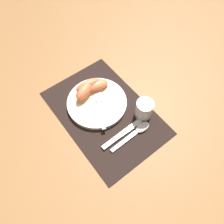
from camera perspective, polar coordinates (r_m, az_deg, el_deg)
ground_plane at (r=0.84m, az=-1.94°, el=-0.21°), size 3.00×3.00×0.00m
placemat at (r=0.84m, az=-1.94°, el=-0.14°), size 0.47×0.31×0.00m
plate at (r=0.85m, az=-3.84°, el=2.58°), size 0.23×0.23×0.02m
juice_glass at (r=0.81m, az=8.31°, el=0.55°), size 0.06×0.06×0.08m
knife at (r=0.79m, az=2.99°, el=-5.47°), size 0.02×0.20×0.01m
spoon at (r=0.80m, az=6.69°, el=-4.92°), size 0.03×0.18×0.01m
fork at (r=0.84m, az=-3.33°, el=2.33°), size 0.18×0.11×0.00m
citrus_wedge_0 at (r=0.87m, az=-4.80°, el=6.82°), size 0.09×0.13×0.03m
citrus_wedge_1 at (r=0.87m, az=-6.18°, el=6.83°), size 0.06×0.11×0.04m
citrus_wedge_2 at (r=0.85m, az=-7.14°, el=5.31°), size 0.08×0.11×0.05m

